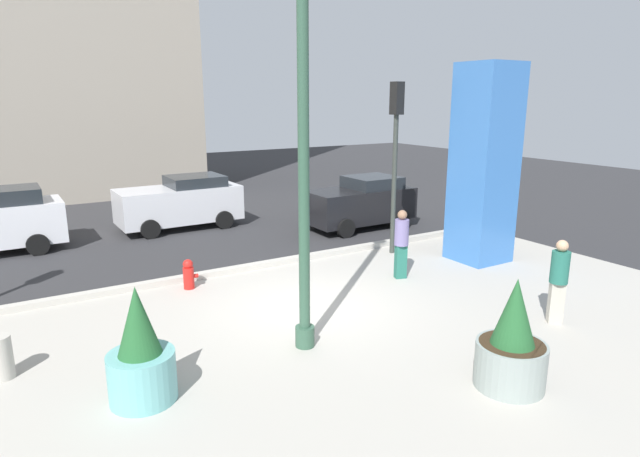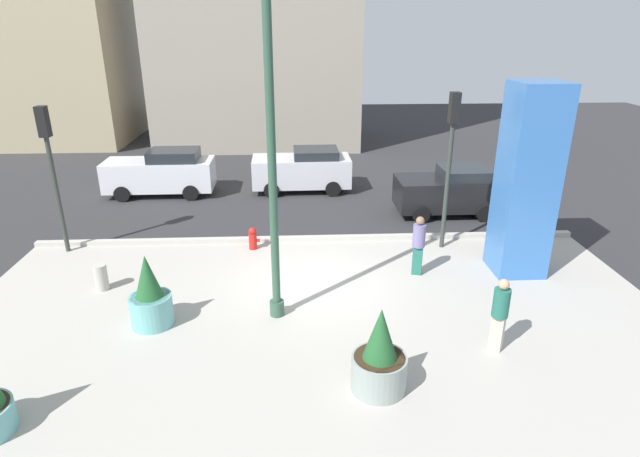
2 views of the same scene
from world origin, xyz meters
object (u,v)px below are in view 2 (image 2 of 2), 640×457
Objects in this scene: lamp_post at (272,169)px; car_passing_lane at (303,170)px; traffic_light_far_side at (451,147)px; potted_plant_by_pillar at (379,359)px; art_pillar_blue at (527,182)px; traffic_light_corner at (50,156)px; car_intersection at (161,173)px; car_far_lane at (449,191)px; pedestrian_by_curb at (500,311)px; fire_hydrant at (253,239)px; potted_plant_mid_plaza at (150,298)px; pedestrian_crossing at (419,242)px; concrete_bollard at (101,277)px.

lamp_post reaches higher than car_passing_lane.
lamp_post reaches higher than traffic_light_far_side.
art_pillar_blue is at bearing 46.62° from potted_plant_by_pillar.
lamp_post is 8.10m from traffic_light_corner.
car_intersection is 11.84m from car_far_lane.
pedestrian_by_curb is (4.94, -1.74, -2.80)m from lamp_post.
pedestrian_by_curb reaches higher than fire_hydrant.
potted_plant_mid_plaza is 11.96m from car_far_lane.
pedestrian_crossing is at bearing -114.73° from car_far_lane.
fire_hydrant is 4.72m from concrete_bollard.
traffic_light_far_side is 1.29× the size of car_far_lane.
car_intersection is 5.99m from car_passing_lane.
potted_plant_by_pillar is (2.11, -2.93, -3.09)m from lamp_post.
traffic_light_corner is 11.28m from pedestrian_crossing.
lamp_post is at bearing -162.39° from art_pillar_blue.
traffic_light_corner is 1.09× the size of car_passing_lane.
traffic_light_corner is 12.13m from traffic_light_far_side.
traffic_light_corner is (-1.99, 2.69, 2.74)m from concrete_bollard.
art_pillar_blue is 2.54m from traffic_light_far_side.
fire_hydrant is 5.35m from pedestrian_crossing.
potted_plant_by_pillar is 8.30m from concrete_bollard.
pedestrian_by_curb is at bearing -19.37° from lamp_post.
fire_hydrant is at bearing 134.76° from pedestrian_by_curb.
car_passing_lane reaches higher than pedestrian_crossing.
car_passing_lane is (-4.42, 6.40, -2.40)m from traffic_light_far_side.
concrete_bollard is 0.17× the size of car_intersection.
car_intersection reaches higher than car_passing_lane.
traffic_light_far_side is (3.17, 6.94, 2.64)m from potted_plant_by_pillar.
pedestrian_crossing is at bearing -177.65° from art_pillar_blue.
traffic_light_far_side is at bearing -1.22° from fire_hydrant.
fire_hydrant is (-0.89, 4.14, -3.42)m from lamp_post.
traffic_light_far_side is 1.10× the size of car_intersection.
car_far_lane is at bearing 71.23° from traffic_light_far_side.
traffic_light_far_side reaches higher than traffic_light_corner.
potted_plant_mid_plaza is at bearing -109.91° from car_passing_lane.
art_pillar_blue is at bearing -53.31° from car_passing_lane.
traffic_light_far_side reaches higher than potted_plant_by_pillar.
potted_plant_by_pillar reaches higher than pedestrian_crossing.
car_intersection is at bearing 138.71° from pedestrian_crossing.
art_pillar_blue reaches higher than pedestrian_by_curb.
concrete_bollard is 8.91m from pedestrian_crossing.
car_far_lane is at bearing 67.20° from potted_plant_by_pillar.
car_passing_lane reaches higher than concrete_bollard.
fire_hydrant and concrete_bollard have the same top height.
traffic_light_far_side is (6.17, -0.13, 2.97)m from fire_hydrant.
car_intersection is at bearing -177.15° from car_passing_lane.
fire_hydrant is 6.53m from car_passing_lane.
car_far_lane is (7.24, 3.02, 0.54)m from fire_hydrant.
art_pillar_blue is 14.55m from car_intersection.
art_pillar_blue is at bearing -33.17° from car_intersection.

